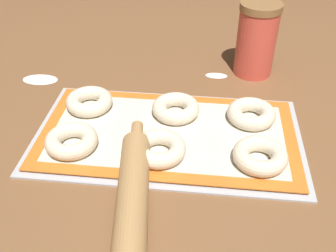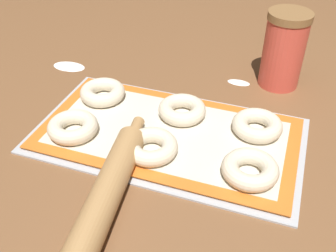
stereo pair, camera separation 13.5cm
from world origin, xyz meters
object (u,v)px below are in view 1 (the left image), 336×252
bagel_back_left (89,101)px  bagel_back_right (251,114)px  bagel_front_center (159,148)px  rolling_pin (130,230)px  bagel_front_left (72,141)px  bagel_front_right (260,156)px  bagel_back_center (176,108)px  baking_tray (168,135)px  flour_canister (256,39)px

bagel_back_left → bagel_back_right: same height
bagel_front_center → rolling_pin: (-0.02, -0.18, -0.00)m
bagel_front_left → bagel_back_right: 0.35m
bagel_front_right → bagel_back_right: bearing=93.9°
bagel_back_center → bagel_back_right: bearing=-0.7°
bagel_front_right → bagel_back_center: (-0.16, 0.13, 0.00)m
baking_tray → rolling_pin: (-0.03, -0.25, 0.02)m
flour_canister → rolling_pin: bearing=-111.4°
baking_tray → rolling_pin: size_ratio=1.05×
bagel_front_center → bagel_front_right: (0.18, 0.00, 0.00)m
bagel_front_right → flour_canister: flour_canister is taller
bagel_front_center → flour_canister: flour_canister is taller
bagel_back_left → rolling_pin: size_ratio=0.20×
bagel_back_center → flour_canister: (0.17, 0.21, 0.06)m
bagel_front_left → bagel_front_center: 0.16m
bagel_back_left → rolling_pin: 0.34m
bagel_back_center → flour_canister: size_ratio=0.56×
bagel_front_right → baking_tray: bearing=158.6°
bagel_back_left → flour_canister: size_ratio=0.56×
bagel_front_right → flour_canister: (0.01, 0.34, 0.06)m
baking_tray → bagel_front_right: 0.18m
baking_tray → bagel_front_center: size_ratio=5.32×
bagel_front_left → bagel_back_center: same height
bagel_front_center → rolling_pin: bearing=-95.8°
bagel_front_center → bagel_front_left: bearing=178.7°
bagel_front_right → bagel_back_right: size_ratio=1.00×
flour_canister → bagel_back_right: bearing=-94.2°
bagel_front_center → flour_canister: bearing=61.4°
bagel_back_center → bagel_front_center: bearing=-97.9°
bagel_back_left → rolling_pin: (0.15, -0.31, -0.00)m
bagel_front_right → bagel_back_right: (-0.01, 0.12, 0.00)m
bagel_back_right → bagel_front_center: bearing=-143.5°
bagel_back_left → rolling_pin: bearing=-64.9°
bagel_front_left → bagel_front_right: (0.34, -0.00, 0.00)m
bagel_back_left → bagel_back_right: size_ratio=1.00×
baking_tray → bagel_front_left: 0.18m
bagel_back_center → rolling_pin: rolling_pin is taller
flour_canister → bagel_back_left: bearing=-149.3°
rolling_pin → baking_tray: bearing=83.8°
bagel_back_right → rolling_pin: bearing=-121.6°
bagel_front_right → flour_canister: size_ratio=0.56×
baking_tray → flour_canister: size_ratio=2.97×
flour_canister → bagel_front_center: bearing=-118.6°
bagel_back_center → rolling_pin: 0.31m
baking_tray → rolling_pin: bearing=-96.2°
baking_tray → bagel_back_left: (-0.17, 0.06, 0.02)m
bagel_back_center → bagel_back_right: 0.15m
baking_tray → bagel_back_right: bearing=19.9°
flour_canister → rolling_pin: size_ratio=0.35×
baking_tray → rolling_pin: 0.25m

